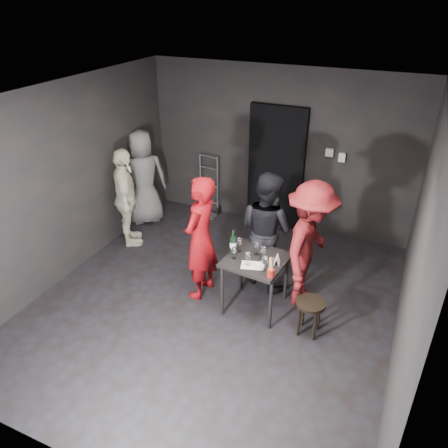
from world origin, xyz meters
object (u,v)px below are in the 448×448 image
at_px(server_red, 200,230).
at_px(breadstick_cup, 271,268).
at_px(wine_bottle, 233,245).
at_px(tasting_table, 256,265).
at_px(man_maroon, 310,237).
at_px(hand_truck, 209,204).
at_px(bystander_grey, 143,172).
at_px(bystander_cream, 126,195).
at_px(woman_black, 267,224).
at_px(stool, 310,308).

xyz_separation_m(server_red, breadstick_cup, (1.05, -0.27, -0.11)).
distance_m(wine_bottle, breadstick_cup, 0.66).
height_order(tasting_table, man_maroon, man_maroon).
distance_m(hand_truck, bystander_grey, 1.35).
distance_m(server_red, bystander_grey, 2.37).
relative_size(bystander_grey, wine_bottle, 5.53).
bearing_deg(wine_bottle, bystander_grey, 147.60).
height_order(hand_truck, bystander_cream, bystander_cream).
height_order(woman_black, bystander_grey, bystander_grey).
xyz_separation_m(hand_truck, wine_bottle, (1.40, -2.16, 0.67)).
height_order(stool, man_maroon, man_maroon).
height_order(stool, breadstick_cup, breadstick_cup).
bearing_deg(breadstick_cup, bystander_grey, 149.00).
height_order(bystander_cream, breadstick_cup, bystander_cream).
bearing_deg(hand_truck, bystander_grey, -135.60).
bearing_deg(man_maroon, hand_truck, 54.09).
xyz_separation_m(man_maroon, bystander_grey, (-3.19, 1.09, -0.07)).
bearing_deg(man_maroon, bystander_cream, 85.86).
xyz_separation_m(stool, wine_bottle, (-1.08, 0.19, 0.50)).
xyz_separation_m(tasting_table, wine_bottle, (-0.31, -0.01, 0.23)).
bearing_deg(tasting_table, breadstick_cup, -44.92).
xyz_separation_m(hand_truck, woman_black, (1.64, -1.55, 0.72)).
bearing_deg(stool, wine_bottle, 169.81).
relative_size(server_red, bystander_cream, 1.13).
relative_size(woman_black, wine_bottle, 5.51).
distance_m(bystander_grey, wine_bottle, 2.74).
relative_size(hand_truck, server_red, 0.57).
bearing_deg(tasting_table, bystander_grey, 150.85).
bearing_deg(bystander_cream, bystander_grey, -23.95).
relative_size(hand_truck, breadstick_cup, 4.14).
bearing_deg(bystander_cream, wine_bottle, -145.82).
relative_size(tasting_table, woman_black, 0.41).
distance_m(stool, server_red, 1.67).
relative_size(man_maroon, wine_bottle, 5.96).
relative_size(man_maroon, breadstick_cup, 7.33).
bearing_deg(tasting_table, hand_truck, 128.53).
distance_m(hand_truck, woman_black, 2.37).
relative_size(stool, server_red, 0.24).
bearing_deg(bystander_cream, server_red, -150.53).
bearing_deg(breadstick_cup, woman_black, 112.42).
relative_size(stool, bystander_cream, 0.27).
xyz_separation_m(stool, bystander_cream, (-3.21, 0.90, 0.49)).
xyz_separation_m(hand_truck, man_maroon, (2.29, -1.78, 0.79)).
distance_m(hand_truck, breadstick_cup, 3.22).
height_order(man_maroon, bystander_grey, man_maroon).
bearing_deg(man_maroon, server_red, 108.01).
xyz_separation_m(hand_truck, server_red, (0.95, -2.16, 0.77)).
bearing_deg(man_maroon, bystander_grey, 73.16).
xyz_separation_m(man_maroon, bystander_cream, (-3.01, 0.32, -0.13)).
bearing_deg(man_maroon, breadstick_cup, 158.51).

